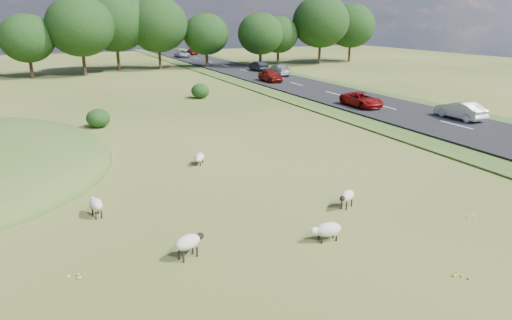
{
  "coord_description": "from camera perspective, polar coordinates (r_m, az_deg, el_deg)",
  "views": [
    {
      "loc": [
        -6.95,
        -15.72,
        7.76
      ],
      "look_at": [
        2.0,
        4.0,
        1.0
      ],
      "focal_mm": 32.0,
      "sensor_mm": 36.0,
      "label": 1
    }
  ],
  "objects": [
    {
      "name": "road",
      "position": [
        53.62,
        6.12,
        9.04
      ],
      "size": [
        8.0,
        150.0,
        0.25
      ],
      "primitive_type": "cube",
      "color": "black",
      "rests_on": "ground"
    },
    {
      "name": "sheep_4",
      "position": [
        19.67,
        -19.39,
        -5.2
      ],
      "size": [
        0.61,
        1.12,
        0.79
      ],
      "rotation": [
        0.0,
        0.0,
        1.72
      ],
      "color": "beige",
      "rests_on": "ground"
    },
    {
      "name": "shrubs",
      "position": [
        42.19,
        -16.25,
        7.0
      ],
      "size": [
        20.98,
        12.5,
        1.48
      ],
      "color": "black",
      "rests_on": "ground"
    },
    {
      "name": "car_2",
      "position": [
        38.9,
        24.19,
        5.7
      ],
      "size": [
        1.44,
        4.12,
        1.36
      ],
      "primitive_type": "imported",
      "rotation": [
        0.0,
        0.0,
        3.14
      ],
      "color": "silver",
      "rests_on": "road"
    },
    {
      "name": "car_3",
      "position": [
        94.47,
        -9.2,
        12.96
      ],
      "size": [
        2.23,
        4.83,
        1.34
      ],
      "primitive_type": "imported",
      "color": "#A8AAB0",
      "rests_on": "road"
    },
    {
      "name": "sheep_1",
      "position": [
        19.76,
        11.29,
        -4.45
      ],
      "size": [
        1.09,
        0.85,
        0.78
      ],
      "rotation": [
        0.0,
        0.0,
        3.66
      ],
      "color": "beige",
      "rests_on": "ground"
    },
    {
      "name": "car_5",
      "position": [
        57.15,
        1.8,
        10.5
      ],
      "size": [
        1.71,
        4.26,
        1.45
      ],
      "primitive_type": "imported",
      "color": "maroon",
      "rests_on": "road"
    },
    {
      "name": "treeline",
      "position": [
        71.41,
        -20.43,
        15.33
      ],
      "size": [
        96.28,
        14.66,
        11.7
      ],
      "color": "black",
      "rests_on": "ground"
    },
    {
      "name": "car_6",
      "position": [
        41.67,
        13.08,
        7.36
      ],
      "size": [
        2.05,
        4.44,
        1.24
      ],
      "primitive_type": "imported",
      "color": "maroon",
      "rests_on": "road"
    },
    {
      "name": "sheep_0",
      "position": [
        15.66,
        -8.44,
        -10.11
      ],
      "size": [
        1.22,
        0.82,
        0.85
      ],
      "rotation": [
        0.0,
        0.0,
        0.37
      ],
      "color": "beige",
      "rests_on": "ground"
    },
    {
      "name": "ground",
      "position": [
        37.21,
        -13.15,
        4.84
      ],
      "size": [
        160.0,
        160.0,
        0.0
      ],
      "primitive_type": "plane",
      "color": "#405219",
      "rests_on": "ground"
    },
    {
      "name": "car_1",
      "position": [
        69.32,
        0.32,
        11.68
      ],
      "size": [
        1.46,
        4.19,
        1.38
      ],
      "primitive_type": "imported",
      "rotation": [
        0.0,
        0.0,
        3.14
      ],
      "color": "black",
      "rests_on": "road"
    },
    {
      "name": "car_4",
      "position": [
        101.39,
        -8.03,
        13.28
      ],
      "size": [
        1.79,
        4.39,
        1.28
      ],
      "primitive_type": "imported",
      "rotation": [
        0.0,
        0.0,
        3.14
      ],
      "color": "maroon",
      "rests_on": "road"
    },
    {
      "name": "sheep_5",
      "position": [
        25.32,
        -7.1,
        0.31
      ],
      "size": [
        0.88,
        1.14,
        0.65
      ],
      "rotation": [
        0.0,
        0.0,
        4.2
      ],
      "color": "beige",
      "rests_on": "ground"
    },
    {
      "name": "car_7",
      "position": [
        63.69,
        2.73,
        11.2
      ],
      "size": [
        2.05,
        5.04,
        1.46
      ],
      "primitive_type": "imported",
      "rotation": [
        0.0,
        0.0,
        3.14
      ],
      "color": "#A0A1A7",
      "rests_on": "road"
    },
    {
      "name": "sheep_3",
      "position": [
        16.87,
        8.88,
        -8.59
      ],
      "size": [
        1.25,
        0.64,
        0.7
      ],
      "rotation": [
        0.0,
        0.0,
        3.04
      ],
      "color": "beige",
      "rests_on": "ground"
    }
  ]
}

